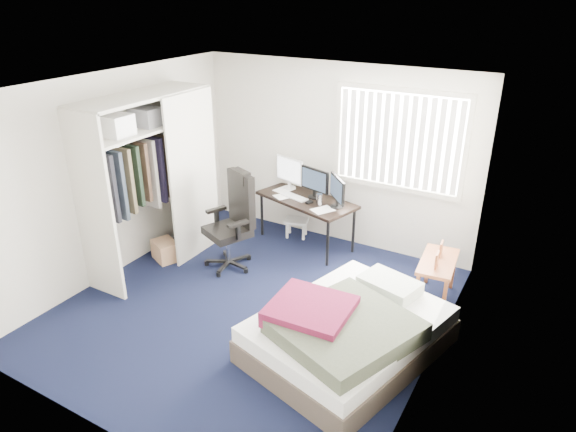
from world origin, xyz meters
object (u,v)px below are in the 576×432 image
(office_chair, at_px, (233,230))
(bed, at_px, (347,331))
(nightstand, at_px, (438,265))
(desk, at_px, (308,195))

(office_chair, distance_m, bed, 2.24)
(nightstand, bearing_deg, desk, 164.53)
(desk, relative_size, nightstand, 1.92)
(office_chair, distance_m, nightstand, 2.57)
(desk, height_order, office_chair, office_chair)
(nightstand, distance_m, bed, 1.51)
(desk, xyz_separation_m, nightstand, (1.97, -0.55, -0.27))
(desk, height_order, nightstand, desk)
(desk, distance_m, nightstand, 2.07)
(office_chair, bearing_deg, bed, -24.74)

